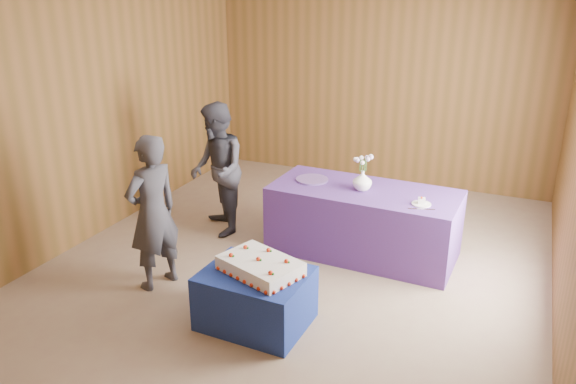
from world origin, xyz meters
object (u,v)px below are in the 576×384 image
Objects in this scene: serving_table at (363,221)px; guest_left at (153,213)px; sheet_cake at (260,266)px; vase at (362,180)px; cake_table at (255,298)px; guest_right at (217,170)px.

guest_left is (-1.66, -1.49, 0.40)m from serving_table.
vase is (0.40, 1.65, 0.30)m from sheet_cake.
serving_table is at bearing 45.20° from vase.
guest_left reaches higher than cake_table.
cake_table is 2.08m from guest_right.
sheet_cake is at bearing -103.51° from vase.
guest_left is at bearing -138.11° from vase.
sheet_cake is 3.82× the size of vase.
serving_table is at bearing 76.71° from cake_table.
vase is at bearing 53.98° from guest_right.
serving_table is at bearing 54.75° from guest_right.
vase is at bearing -132.81° from serving_table.
cake_table is 0.32m from sheet_cake.
guest_right is at bearing -175.87° from vase.
serving_table is 1.79m from guest_right.
sheet_cake is (0.04, 0.03, 0.31)m from cake_table.
sheet_cake is 1.27m from guest_left.
guest_right reaches higher than vase.
cake_table is 0.58× the size of guest_left.
serving_table is 9.37× the size of vase.
guest_right is (-1.73, -0.15, 0.41)m from serving_table.
cake_table is at bearing 97.19° from guest_left.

